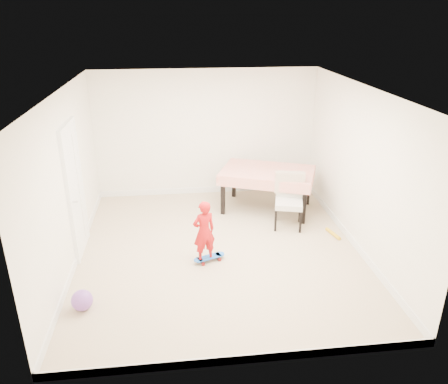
{
  "coord_description": "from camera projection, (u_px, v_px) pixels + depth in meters",
  "views": [
    {
      "loc": [
        -0.66,
        -6.19,
        3.64
      ],
      "look_at": [
        0.1,
        0.2,
        0.95
      ],
      "focal_mm": 35.0,
      "sensor_mm": 36.0,
      "label": 1
    }
  ],
  "objects": [
    {
      "name": "baseboard_front",
      "position": [
        244.0,
        359.0,
        4.84
      ],
      "size": [
        4.5,
        0.02,
        0.12
      ],
      "primitive_type": "cube",
      "color": "white",
      "rests_on": "ground"
    },
    {
      "name": "baseboard_left",
      "position": [
        78.0,
        256.0,
        6.88
      ],
      "size": [
        0.02,
        5.0,
        0.12
      ],
      "primitive_type": "cube",
      "color": "white",
      "rests_on": "ground"
    },
    {
      "name": "dining_table",
      "position": [
        267.0,
        190.0,
        8.49
      ],
      "size": [
        2.0,
        1.65,
        0.81
      ],
      "primitive_type": null,
      "rotation": [
        0.0,
        0.0,
        -0.38
      ],
      "color": "red",
      "rests_on": "ground"
    },
    {
      "name": "ground",
      "position": [
        219.0,
        250.0,
        7.14
      ],
      "size": [
        5.0,
        5.0,
        0.0
      ],
      "primitive_type": "plane",
      "color": "tan",
      "rests_on": "ground"
    },
    {
      "name": "wall_left",
      "position": [
        68.0,
        182.0,
        6.4
      ],
      "size": [
        0.04,
        5.0,
        2.6
      ],
      "primitive_type": "cube",
      "color": "white",
      "rests_on": "ground"
    },
    {
      "name": "wall_front",
      "position": [
        246.0,
        262.0,
        4.37
      ],
      "size": [
        4.5,
        0.04,
        2.6
      ],
      "primitive_type": "cube",
      "color": "white",
      "rests_on": "ground"
    },
    {
      "name": "foam_toy",
      "position": [
        333.0,
        234.0,
        7.62
      ],
      "size": [
        0.16,
        0.4,
        0.06
      ],
      "primitive_type": "cylinder",
      "rotation": [
        1.57,
        0.0,
        0.24
      ],
      "color": "gold",
      "rests_on": "ground"
    },
    {
      "name": "ceiling",
      "position": [
        219.0,
        91.0,
        6.15
      ],
      "size": [
        4.5,
        5.0,
        0.04
      ],
      "primitive_type": "cube",
      "color": "white",
      "rests_on": "wall_back"
    },
    {
      "name": "wall_right",
      "position": [
        359.0,
        170.0,
        6.89
      ],
      "size": [
        0.04,
        5.0,
        2.6
      ],
      "primitive_type": "cube",
      "color": "white",
      "rests_on": "ground"
    },
    {
      "name": "child",
      "position": [
        204.0,
        234.0,
        6.63
      ],
      "size": [
        0.42,
        0.35,
        1.0
      ],
      "primitive_type": "imported",
      "rotation": [
        0.0,
        0.0,
        3.5
      ],
      "color": "red",
      "rests_on": "ground"
    },
    {
      "name": "baseboard_right",
      "position": [
        351.0,
        239.0,
        7.36
      ],
      "size": [
        0.02,
        5.0,
        0.12
      ],
      "primitive_type": "cube",
      "color": "white",
      "rests_on": "ground"
    },
    {
      "name": "door",
      "position": [
        75.0,
        192.0,
        6.78
      ],
      "size": [
        0.11,
        0.94,
        2.11
      ],
      "primitive_type": "cube",
      "color": "white",
      "rests_on": "ground"
    },
    {
      "name": "wall_back",
      "position": [
        206.0,
        134.0,
        8.92
      ],
      "size": [
        4.5,
        0.04,
        2.6
      ],
      "primitive_type": "cube",
      "color": "white",
      "rests_on": "ground"
    },
    {
      "name": "baseboard_back",
      "position": [
        207.0,
        190.0,
        9.4
      ],
      "size": [
        4.5,
        0.02,
        0.12
      ],
      "primitive_type": "cube",
      "color": "white",
      "rests_on": "ground"
    },
    {
      "name": "balloon",
      "position": [
        82.0,
        300.0,
        5.69
      ],
      "size": [
        0.28,
        0.28,
        0.28
      ],
      "primitive_type": "sphere",
      "color": "purple",
      "rests_on": "ground"
    },
    {
      "name": "skateboard",
      "position": [
        209.0,
        259.0,
        6.83
      ],
      "size": [
        0.55,
        0.36,
        0.08
      ],
      "primitive_type": null,
      "rotation": [
        0.0,
        0.0,
        0.36
      ],
      "color": "blue",
      "rests_on": "ground"
    },
    {
      "name": "dining_chair",
      "position": [
        289.0,
        202.0,
        7.76
      ],
      "size": [
        0.67,
        0.73,
        0.98
      ],
      "primitive_type": null,
      "rotation": [
        0.0,
        0.0,
        -0.25
      ],
      "color": "silver",
      "rests_on": "ground"
    }
  ]
}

